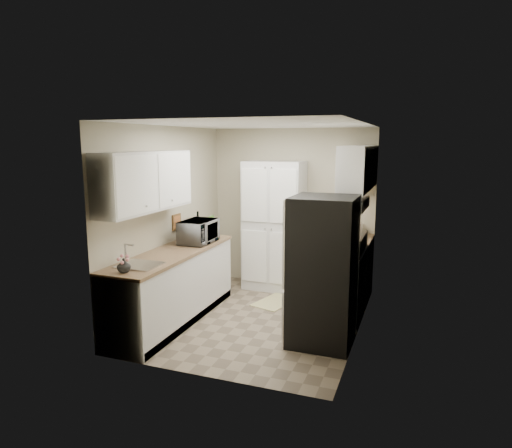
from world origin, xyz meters
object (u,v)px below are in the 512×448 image
(pantry_cabinet, at_px, (274,226))
(wine_bottle, at_px, (198,225))
(electric_range, at_px, (338,283))
(toaster_oven, at_px, (349,229))
(refrigerator, at_px, (323,271))
(microwave, at_px, (199,232))

(pantry_cabinet, xyz_separation_m, wine_bottle, (-0.92, -0.79, 0.09))
(electric_range, distance_m, wine_bottle, 2.19)
(toaster_oven, bearing_deg, pantry_cabinet, 161.71)
(pantry_cabinet, relative_size, toaster_oven, 5.12)
(refrigerator, bearing_deg, pantry_cabinet, 123.46)
(pantry_cabinet, height_order, microwave, pantry_cabinet)
(microwave, height_order, wine_bottle, wine_bottle)
(wine_bottle, bearing_deg, refrigerator, -24.46)
(refrigerator, xyz_separation_m, toaster_oven, (0.03, 1.70, 0.18))
(microwave, bearing_deg, wine_bottle, 27.72)
(pantry_cabinet, distance_m, microwave, 1.38)
(pantry_cabinet, distance_m, refrigerator, 2.07)
(pantry_cabinet, relative_size, refrigerator, 1.18)
(electric_range, xyz_separation_m, refrigerator, (-0.03, -0.80, 0.37))
(pantry_cabinet, height_order, electric_range, pantry_cabinet)
(microwave, bearing_deg, toaster_oven, -59.17)
(refrigerator, distance_m, microwave, 1.94)
(electric_range, relative_size, wine_bottle, 3.34)
(pantry_cabinet, xyz_separation_m, refrigerator, (1.14, -1.73, -0.15))
(microwave, distance_m, toaster_oven, 2.20)
(electric_range, relative_size, toaster_oven, 2.89)
(electric_range, bearing_deg, microwave, -172.39)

